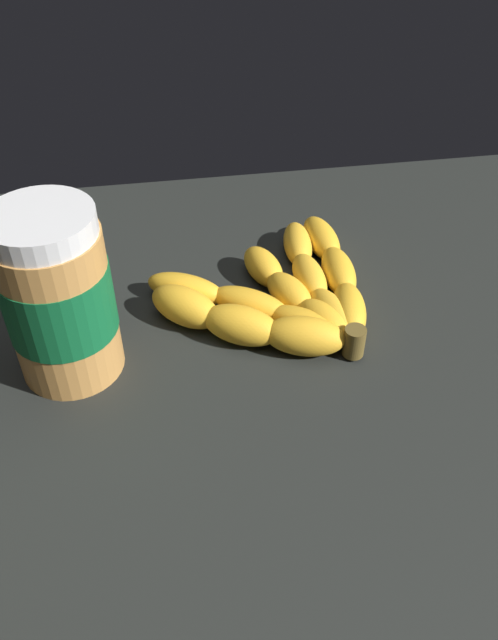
# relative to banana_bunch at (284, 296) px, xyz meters

# --- Properties ---
(ground_plane) EXTENTS (0.89, 0.76, 0.04)m
(ground_plane) POSITION_rel_banana_bunch_xyz_m (-0.04, -0.10, -0.04)
(ground_plane) COLOR black
(banana_bunch) EXTENTS (0.22, 0.23, 0.04)m
(banana_bunch) POSITION_rel_banana_bunch_xyz_m (0.00, 0.00, 0.00)
(banana_bunch) COLOR gold
(banana_bunch) RESTS_ON ground_plane
(peanut_butter_jar) EXTENTS (0.09, 0.09, 0.16)m
(peanut_butter_jar) POSITION_rel_banana_bunch_xyz_m (-0.21, -0.05, 0.06)
(peanut_butter_jar) COLOR #BF8442
(peanut_butter_jar) RESTS_ON ground_plane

